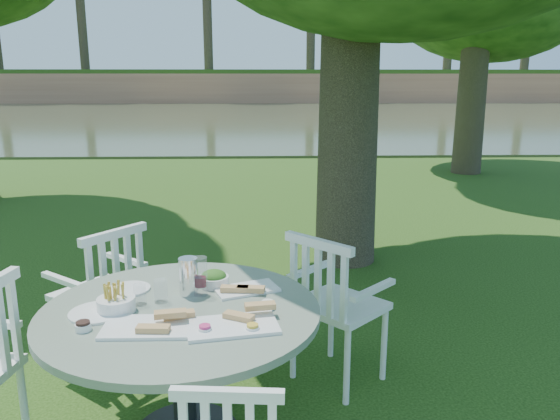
{
  "coord_description": "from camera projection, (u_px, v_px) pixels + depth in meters",
  "views": [
    {
      "loc": [
        -0.14,
        -4.08,
        1.89
      ],
      "look_at": [
        0.0,
        0.2,
        0.85
      ],
      "focal_mm": 35.0,
      "sensor_mm": 36.0,
      "label": 1
    }
  ],
  "objects": [
    {
      "name": "ground",
      "position": [
        281.0,
        318.0,
        4.42
      ],
      "size": [
        140.0,
        140.0,
        0.0
      ],
      "primitive_type": "plane",
      "color": "#17360B",
      "rests_on": "ground"
    },
    {
      "name": "river",
      "position": [
        265.0,
        118.0,
        26.76
      ],
      "size": [
        100.0,
        28.0,
        0.12
      ],
      "primitive_type": "cube",
      "color": "#353E24",
      "rests_on": "ground"
    },
    {
      "name": "tableware",
      "position": [
        174.0,
        298.0,
        2.79
      ],
      "size": [
        1.06,
        0.78,
        0.21
      ],
      "color": "white",
      "rests_on": "table"
    },
    {
      "name": "far_bank",
      "position": [
        267.0,
        8.0,
        42.66
      ],
      "size": [
        100.0,
        18.0,
        15.2
      ],
      "color": "#A0644A",
      "rests_on": "ground"
    },
    {
      "name": "chair_nw",
      "position": [
        107.0,
        287.0,
        3.54
      ],
      "size": [
        0.66,
        0.67,
        0.97
      ],
      "rotation": [
        0.0,
        0.0,
        -2.23
      ],
      "color": "white",
      "rests_on": "ground"
    },
    {
      "name": "table",
      "position": [
        181.0,
        334.0,
        2.8
      ],
      "size": [
        1.42,
        1.42,
        0.75
      ],
      "color": "black",
      "rests_on": "ground"
    },
    {
      "name": "chair_ne",
      "position": [
        330.0,
        299.0,
        3.33
      ],
      "size": [
        0.68,
        0.68,
        0.98
      ],
      "rotation": [
        0.0,
        0.0,
        -3.94
      ],
      "color": "white",
      "rests_on": "ground"
    }
  ]
}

